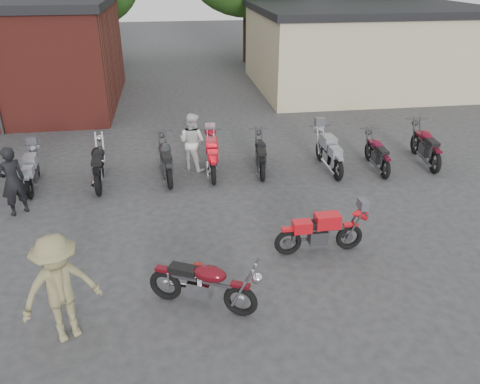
{
  "coord_description": "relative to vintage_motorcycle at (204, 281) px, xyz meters",
  "views": [
    {
      "loc": [
        -0.72,
        -6.98,
        5.51
      ],
      "look_at": [
        0.67,
        2.27,
        0.9
      ],
      "focal_mm": 35.0,
      "sensor_mm": 36.0,
      "label": 1
    }
  ],
  "objects": [
    {
      "name": "row_bike_4",
      "position": [
        0.71,
        5.85,
        0.02
      ],
      "size": [
        0.76,
        2.03,
        1.16
      ],
      "primitive_type": null,
      "rotation": [
        0.0,
        0.0,
        1.52
      ],
      "color": "#A80E1C",
      "rests_on": "ground"
    },
    {
      "name": "row_bike_8",
      "position": [
        7.15,
        5.69,
        0.05
      ],
      "size": [
        0.97,
        2.21,
        1.24
      ],
      "primitive_type": null,
      "rotation": [
        0.0,
        0.0,
        1.44
      ],
      "color": "#580B1A",
      "rests_on": "ground"
    },
    {
      "name": "row_bike_1",
      "position": [
        -4.18,
        5.61,
        -0.04
      ],
      "size": [
        0.79,
        1.88,
        1.06
      ],
      "primitive_type": null,
      "rotation": [
        0.0,
        0.0,
        1.67
      ],
      "color": "#9496A1",
      "rests_on": "ground"
    },
    {
      "name": "sportbike",
      "position": [
        2.55,
        1.42,
        -0.03
      ],
      "size": [
        1.84,
        0.62,
        1.06
      ],
      "primitive_type": null,
      "rotation": [
        0.0,
        0.0,
        0.01
      ],
      "color": "red",
      "rests_on": "ground"
    },
    {
      "name": "stucco_building",
      "position": [
        8.87,
        15.41,
        1.18
      ],
      "size": [
        10.0,
        8.0,
        3.5
      ],
      "primitive_type": "cube",
      "color": "tan",
      "rests_on": "ground"
    },
    {
      "name": "row_bike_3",
      "position": [
        -0.61,
        5.78,
        0.04
      ],
      "size": [
        0.89,
        2.15,
        1.21
      ],
      "primitive_type": null,
      "rotation": [
        0.0,
        0.0,
        1.67
      ],
      "color": "#232326",
      "rests_on": "ground"
    },
    {
      "name": "helmet",
      "position": [
        -0.04,
        1.02,
        -0.44
      ],
      "size": [
        0.33,
        0.33,
        0.25
      ],
      "primitive_type": "ellipsoid",
      "rotation": [
        0.0,
        0.0,
        -0.29
      ],
      "color": "#A21711",
      "rests_on": "ground"
    },
    {
      "name": "row_bike_6",
      "position": [
        4.1,
        5.61,
        0.03
      ],
      "size": [
        0.73,
        2.07,
        1.19
      ],
      "primitive_type": null,
      "rotation": [
        0.0,
        0.0,
        1.6
      ],
      "color": "gray",
      "rests_on": "ground"
    },
    {
      "name": "row_bike_7",
      "position": [
        5.52,
        5.45,
        -0.02
      ],
      "size": [
        0.74,
        1.92,
        1.09
      ],
      "primitive_type": null,
      "rotation": [
        0.0,
        0.0,
        1.51
      ],
      "color": "#510A20",
      "rests_on": "ground"
    },
    {
      "name": "vintage_motorcycle",
      "position": [
        0.0,
        0.0,
        0.0
      ],
      "size": [
        2.03,
        1.44,
        1.13
      ],
      "primitive_type": null,
      "rotation": [
        0.0,
        0.0,
        -0.46
      ],
      "color": "#540A12",
      "rests_on": "ground"
    },
    {
      "name": "person_dark",
      "position": [
        -4.19,
        4.13,
        0.29
      ],
      "size": [
        0.75,
        0.71,
        1.72
      ],
      "primitive_type": "imported",
      "rotation": [
        0.0,
        0.0,
        3.81
      ],
      "color": "black",
      "rests_on": "ground"
    },
    {
      "name": "person_light",
      "position": [
        0.18,
        6.25,
        0.28
      ],
      "size": [
        1.04,
        1.01,
        1.7
      ],
      "primitive_type": "imported",
      "rotation": [
        0.0,
        0.0,
        2.49
      ],
      "color": "silver",
      "rests_on": "ground"
    },
    {
      "name": "ground",
      "position": [
        0.37,
        0.41,
        -0.57
      ],
      "size": [
        90.0,
        90.0,
        0.0
      ],
      "primitive_type": "plane",
      "color": "#2E2F31"
    },
    {
      "name": "row_bike_5",
      "position": [
        2.12,
        5.84,
        -0.0
      ],
      "size": [
        0.85,
        2.0,
        1.12
      ],
      "primitive_type": null,
      "rotation": [
        0.0,
        0.0,
        1.46
      ],
      "color": "black",
      "rests_on": "ground"
    },
    {
      "name": "person_tan",
      "position": [
        -2.25,
        -0.38,
        0.38
      ],
      "size": [
        1.41,
        1.17,
        1.89
      ],
      "primitive_type": "imported",
      "rotation": [
        0.0,
        0.0,
        0.45
      ],
      "color": "olive",
      "rests_on": "ground"
    },
    {
      "name": "row_bike_2",
      "position": [
        -2.42,
        5.67,
        0.05
      ],
      "size": [
        0.82,
        2.17,
        1.24
      ],
      "primitive_type": null,
      "rotation": [
        0.0,
        0.0,
        1.62
      ],
      "color": "black",
      "rests_on": "ground"
    }
  ]
}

